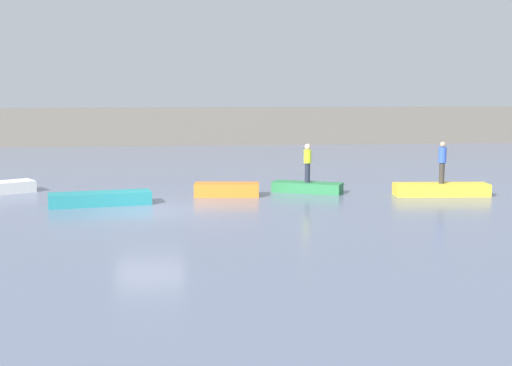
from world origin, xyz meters
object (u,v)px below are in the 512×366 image
Objects in this scene: rowboat_yellow at (441,190)px; rowboat_teal at (100,199)px; rowboat_green at (307,187)px; person_hiviz_shirt at (308,161)px; rowboat_orange at (227,190)px; person_blue_shirt at (442,160)px.

rowboat_teal is at bearing -171.86° from rowboat_yellow.
person_hiviz_shirt is (-0.00, -0.00, 1.15)m from rowboat_green.
rowboat_orange is 0.68× the size of rowboat_yellow.
person_blue_shirt is at bearing -14.95° from person_hiviz_shirt.
rowboat_orange reaches higher than rowboat_green.
rowboat_green is at bearing 4.93° from rowboat_teal.
rowboat_green is 1.79× the size of person_hiviz_shirt.
rowboat_yellow is 5.68m from person_hiviz_shirt.
rowboat_teal is 2.20× the size of person_blue_shirt.
rowboat_teal is 13.91m from person_blue_shirt.
person_blue_shirt is (5.38, -1.44, 0.11)m from person_hiviz_shirt.
person_blue_shirt is at bearing 1.16° from rowboat_orange.
rowboat_yellow is 1.22m from person_blue_shirt.
rowboat_green is 0.76× the size of rowboat_yellow.
rowboat_green is 5.57m from rowboat_yellow.
person_hiviz_shirt reaches higher than rowboat_yellow.
person_blue_shirt is (5.38, -1.44, 1.26)m from rowboat_green.
rowboat_green is 1.15m from person_hiviz_shirt.
rowboat_orange is 1.52× the size of person_blue_shirt.
rowboat_yellow is at bearing 1.16° from rowboat_orange.
rowboat_green is 5.71m from person_blue_shirt.
rowboat_teal is 8.84m from person_hiviz_shirt.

